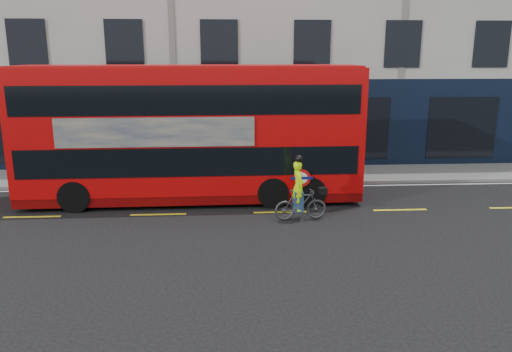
{
  "coord_description": "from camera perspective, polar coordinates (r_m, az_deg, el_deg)",
  "views": [
    {
      "loc": [
        2.22,
        -14.08,
        5.03
      ],
      "look_at": [
        3.17,
        1.46,
        1.25
      ],
      "focal_mm": 35.0,
      "sensor_mm": 36.0,
      "label": 1
    }
  ],
  "objects": [
    {
      "name": "road_edge_line",
      "position": [
        19.56,
        -9.91,
        -1.44
      ],
      "size": [
        58.0,
        0.1,
        0.01
      ],
      "primitive_type": "cube",
      "color": "silver",
      "rests_on": "ground"
    },
    {
      "name": "pavement",
      "position": [
        21.29,
        -9.4,
        -0.04
      ],
      "size": [
        60.0,
        3.0,
        0.12
      ],
      "primitive_type": "cube",
      "color": "slate",
      "rests_on": "ground"
    },
    {
      "name": "building_terrace",
      "position": [
        27.22,
        -8.64,
        18.7
      ],
      "size": [
        50.0,
        10.07,
        15.0
      ],
      "color": "beige",
      "rests_on": "ground"
    },
    {
      "name": "cyclist",
      "position": [
        15.59,
        5.06,
        -2.57
      ],
      "size": [
        1.68,
        0.61,
        2.07
      ],
      "rotation": [
        0.0,
        0.0,
        0.09
      ],
      "color": "#3F4244",
      "rests_on": "ground"
    },
    {
      "name": "lane_dashes",
      "position": [
        16.52,
        -11.1,
        -4.33
      ],
      "size": [
        58.0,
        0.12,
        0.01
      ],
      "primitive_type": null,
      "color": "yellow",
      "rests_on": "ground"
    },
    {
      "name": "kerb",
      "position": [
        19.84,
        -9.83,
        -1.05
      ],
      "size": [
        60.0,
        0.12,
        0.13
      ],
      "primitive_type": "cube",
      "color": "slate",
      "rests_on": "ground"
    },
    {
      "name": "bus",
      "position": [
        17.51,
        -7.27,
        4.94
      ],
      "size": [
        11.71,
        2.81,
        4.7
      ],
      "rotation": [
        0.0,
        0.0,
        0.01
      ],
      "color": "#BE0708",
      "rests_on": "ground"
    },
    {
      "name": "ground",
      "position": [
        15.11,
        -11.82,
        -6.1
      ],
      "size": [
        120.0,
        120.0,
        0.0
      ],
      "primitive_type": "plane",
      "color": "black",
      "rests_on": "ground"
    }
  ]
}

